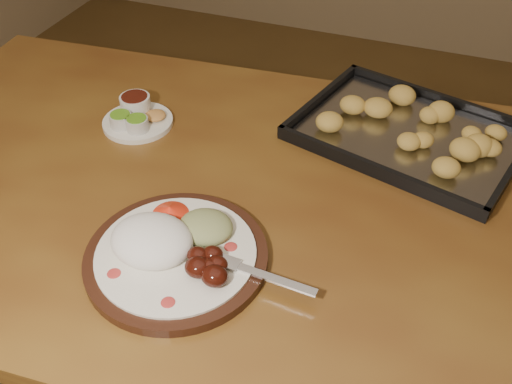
% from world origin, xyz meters
% --- Properties ---
extents(ground, '(4.00, 4.00, 0.00)m').
position_xyz_m(ground, '(0.00, 0.00, 0.00)').
color(ground, brown).
rests_on(ground, ground).
extents(dining_table, '(1.56, 1.01, 0.75)m').
position_xyz_m(dining_table, '(-0.13, -0.25, 0.65)').
color(dining_table, brown).
rests_on(dining_table, ground).
extents(dinner_plate, '(0.39, 0.30, 0.07)m').
position_xyz_m(dinner_plate, '(-0.14, -0.44, 0.77)').
color(dinner_plate, black).
rests_on(dinner_plate, dining_table).
extents(condiment_saucer, '(0.15, 0.15, 0.05)m').
position_xyz_m(condiment_saucer, '(-0.40, -0.12, 0.77)').
color(condiment_saucer, white).
rests_on(condiment_saucer, dining_table).
extents(baking_tray, '(0.51, 0.43, 0.05)m').
position_xyz_m(baking_tray, '(0.16, 0.04, 0.77)').
color(baking_tray, black).
rests_on(baking_tray, dining_table).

